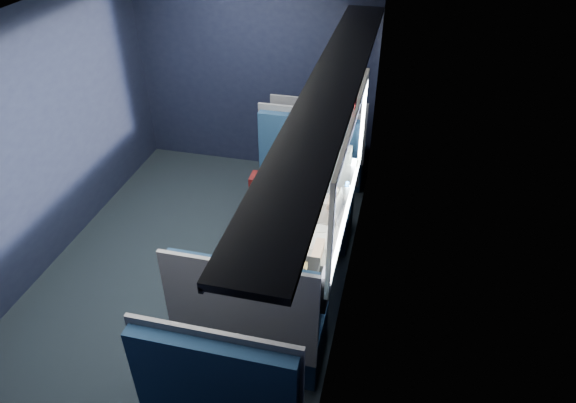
% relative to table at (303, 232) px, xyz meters
% --- Properties ---
extents(ground, '(2.80, 4.20, 0.01)m').
position_rel_table_xyz_m(ground, '(-1.03, 0.00, -0.67)').
color(ground, black).
extents(room_shell, '(3.00, 4.40, 2.40)m').
position_rel_table_xyz_m(room_shell, '(-1.01, 0.00, 0.81)').
color(room_shell, black).
rests_on(room_shell, ground).
extents(table, '(0.62, 1.00, 0.74)m').
position_rel_table_xyz_m(table, '(0.00, 0.00, 0.00)').
color(table, '#54565E').
rests_on(table, ground).
extents(seat_bay_near, '(1.04, 0.62, 1.26)m').
position_rel_table_xyz_m(seat_bay_near, '(-0.20, 0.87, -0.24)').
color(seat_bay_near, '#0C1D35').
rests_on(seat_bay_near, ground).
extents(seat_bay_far, '(1.04, 0.62, 1.26)m').
position_rel_table_xyz_m(seat_bay_far, '(-0.18, -0.87, -0.25)').
color(seat_bay_far, '#0C1D35').
rests_on(seat_bay_far, ground).
extents(seat_row_front, '(1.04, 0.51, 1.16)m').
position_rel_table_xyz_m(seat_row_front, '(-0.18, 1.80, -0.25)').
color(seat_row_front, '#0C1D35').
rests_on(seat_row_front, ground).
extents(man, '(0.53, 0.56, 1.32)m').
position_rel_table_xyz_m(man, '(0.07, 0.70, 0.06)').
color(man, black).
rests_on(man, ground).
extents(woman, '(0.53, 0.56, 1.32)m').
position_rel_table_xyz_m(woman, '(0.07, -0.71, 0.06)').
color(woman, black).
rests_on(woman, ground).
extents(papers, '(0.61, 0.78, 0.01)m').
position_rel_table_xyz_m(papers, '(0.05, 0.04, 0.08)').
color(papers, white).
rests_on(papers, table).
extents(laptop, '(0.24, 0.31, 0.22)m').
position_rel_table_xyz_m(laptop, '(0.21, 0.16, 0.14)').
color(laptop, silver).
rests_on(laptop, table).
extents(bottle_small, '(0.06, 0.06, 0.22)m').
position_rel_table_xyz_m(bottle_small, '(0.30, 0.39, 0.17)').
color(bottle_small, silver).
rests_on(bottle_small, table).
extents(cup, '(0.07, 0.07, 0.09)m').
position_rel_table_xyz_m(cup, '(0.22, 0.44, 0.12)').
color(cup, white).
rests_on(cup, table).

